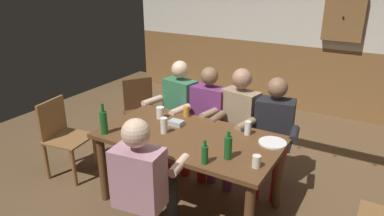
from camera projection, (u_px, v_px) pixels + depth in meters
name	position (u px, v px, depth m)	size (l,w,h in m)	color
ground_plane	(197.00, 194.00, 3.75)	(7.10, 7.10, 0.00)	brown
back_wall_wainscot	(286.00, 76.00, 5.98)	(5.81, 0.12, 1.08)	brown
dining_table	(189.00, 145.00, 3.38)	(1.72, 0.93, 0.75)	brown
person_0	(176.00, 109.00, 4.21)	(0.57, 0.57, 1.24)	#33724C
person_1	(205.00, 116.00, 4.02)	(0.55, 0.50, 1.22)	#6B2D66
person_2	(236.00, 120.00, 3.84)	(0.58, 0.56, 1.25)	#997F60
person_3	(273.00, 130.00, 3.66)	(0.57, 0.59, 1.21)	black
person_4	(143.00, 178.00, 2.82)	(0.57, 0.58, 1.20)	#B78493
chair_empty_near_left	(141.00, 110.00, 4.70)	(0.61, 0.61, 0.88)	brown
chair_empty_far_end	(63.00, 135.00, 3.98)	(0.50, 0.50, 0.88)	brown
condiment_caddy	(176.00, 123.00, 3.55)	(0.14, 0.10, 0.05)	#B2B7BC
plate_0	(273.00, 143.00, 3.19)	(0.25, 0.25, 0.01)	white
bottle_0	(104.00, 122.00, 3.34)	(0.07, 0.07, 0.30)	#195923
bottle_1	(205.00, 154.00, 2.83)	(0.06, 0.06, 0.21)	#195923
bottle_2	(228.00, 147.00, 2.90)	(0.07, 0.07, 0.25)	#195923
pint_glass_0	(256.00, 161.00, 2.79)	(0.07, 0.07, 0.10)	white
pint_glass_1	(186.00, 111.00, 3.76)	(0.06, 0.06, 0.11)	gold
pint_glass_2	(248.00, 128.00, 3.34)	(0.06, 0.06, 0.13)	white
pint_glass_3	(160.00, 113.00, 3.71)	(0.08, 0.08, 0.12)	white
pint_glass_4	(164.00, 126.00, 3.37)	(0.07, 0.07, 0.16)	white
wall_dart_cabinet	(344.00, 17.00, 5.12)	(0.56, 0.15, 0.70)	brown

